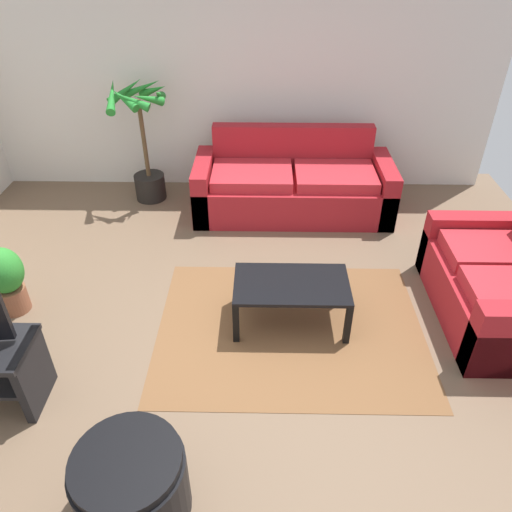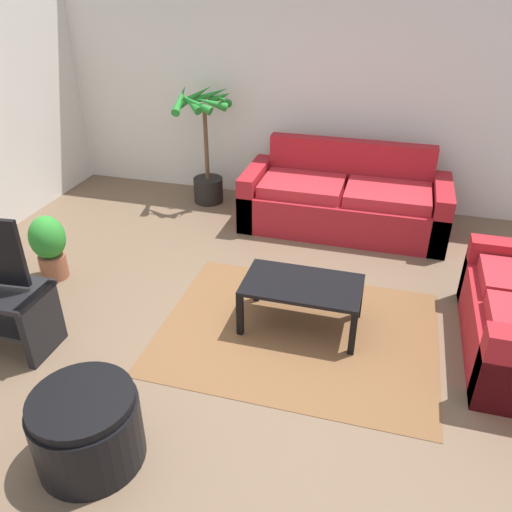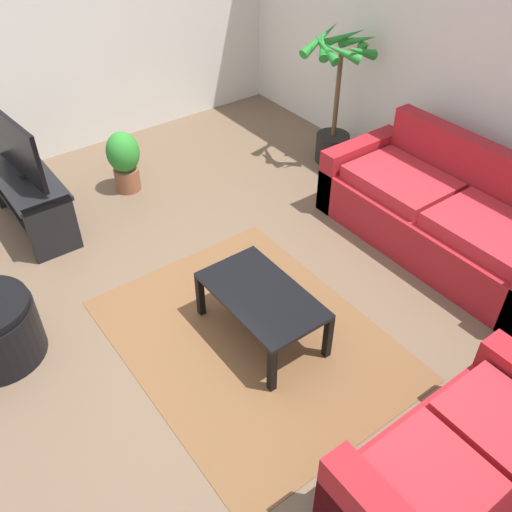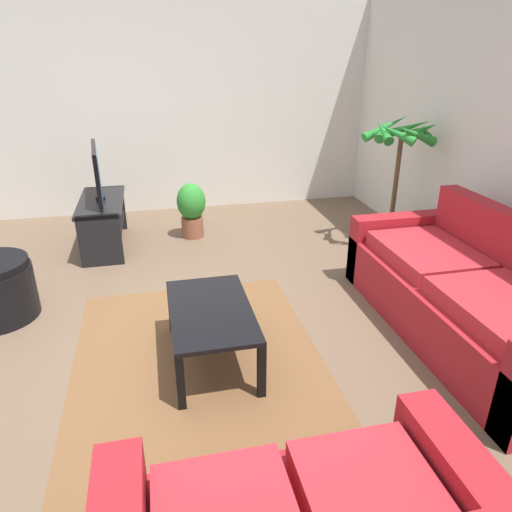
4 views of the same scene
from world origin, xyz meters
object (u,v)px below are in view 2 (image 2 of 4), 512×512
Objects in this scene: potted_plant_small at (49,245)px; couch_main at (344,202)px; potted_palm at (206,148)px; coffee_table at (302,289)px; ottoman at (87,428)px.

couch_main is at bearing 35.86° from potted_plant_small.
potted_palm is 2.22× the size of potted_plant_small.
couch_main is 1.57× the size of potted_palm.
potted_plant_small is at bearing 177.53° from coffee_table.
potted_palm reaches higher than potted_plant_small.
ottoman is (0.66, -3.79, -0.43)m from potted_palm.
potted_plant_small is at bearing -144.14° from couch_main.
potted_palm is at bearing 126.54° from coffee_table.
ottoman is at bearing -120.51° from coffee_table.
potted_palm is (-1.71, 0.27, 0.37)m from couch_main.
potted_palm is at bearing 69.32° from potted_plant_small.
potted_palm is (-1.61, 2.18, 0.32)m from coffee_table.
potted_plant_small is 2.25m from ottoman.
couch_main is 2.35× the size of coffee_table.
couch_main reaches higher than ottoman.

